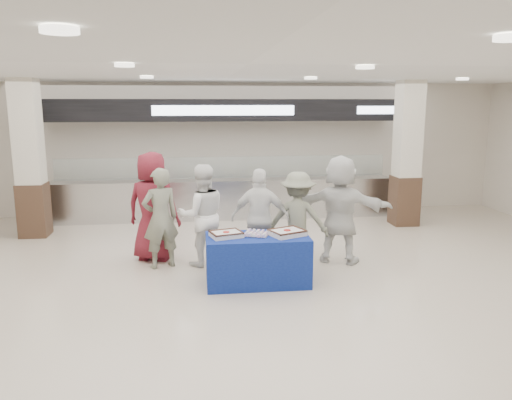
{
  "coord_description": "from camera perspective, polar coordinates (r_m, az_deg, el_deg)",
  "views": [
    {
      "loc": [
        -0.7,
        -6.34,
        2.74
      ],
      "look_at": [
        0.3,
        1.6,
        1.16
      ],
      "focal_mm": 35.0,
      "sensor_mm": 36.0,
      "label": 1
    }
  ],
  "objects": [
    {
      "name": "ground",
      "position": [
        6.94,
        -0.81,
        -12.06
      ],
      "size": [
        14.0,
        14.0,
        0.0
      ],
      "primitive_type": "plane",
      "color": "beige",
      "rests_on": "ground"
    },
    {
      "name": "serving_line",
      "position": [
        11.87,
        -3.68,
        3.48
      ],
      "size": [
        8.7,
        0.85,
        2.8
      ],
      "color": "silver",
      "rests_on": "ground"
    },
    {
      "name": "column_left",
      "position": [
        11.12,
        -24.42,
        3.92
      ],
      "size": [
        0.55,
        0.55,
        3.2
      ],
      "color": "#3B271B",
      "rests_on": "ground"
    },
    {
      "name": "column_right",
      "position": [
        11.61,
        16.85,
        4.7
      ],
      "size": [
        0.55,
        0.55,
        3.2
      ],
      "color": "#3B271B",
      "rests_on": "ground"
    },
    {
      "name": "display_table",
      "position": [
        7.64,
        0.17,
        -6.85
      ],
      "size": [
        1.55,
        0.79,
        0.75
      ],
      "primitive_type": "cube",
      "rotation": [
        0.0,
        0.0,
        -0.01
      ],
      "color": "navy",
      "rests_on": "ground"
    },
    {
      "name": "sheet_cake_left",
      "position": [
        7.49,
        -3.42,
        -3.87
      ],
      "size": [
        0.53,
        0.46,
        0.09
      ],
      "color": "silver",
      "rests_on": "display_table"
    },
    {
      "name": "sheet_cake_right",
      "position": [
        7.57,
        3.59,
        -3.69
      ],
      "size": [
        0.6,
        0.54,
        0.1
      ],
      "color": "silver",
      "rests_on": "display_table"
    },
    {
      "name": "cupcake_tray",
      "position": [
        7.56,
        0.04,
        -3.85
      ],
      "size": [
        0.43,
        0.38,
        0.06
      ],
      "color": "#AAAAAE",
      "rests_on": "display_table"
    },
    {
      "name": "civilian_maroon",
      "position": [
        8.83,
        -11.73,
        -0.73
      ],
      "size": [
        1.08,
        0.87,
        1.91
      ],
      "primitive_type": "imported",
      "rotation": [
        0.0,
        0.0,
        2.82
      ],
      "color": "maroon",
      "rests_on": "ground"
    },
    {
      "name": "soldier_a",
      "position": [
        8.41,
        -10.87,
        -2.06
      ],
      "size": [
        0.72,
        0.61,
        1.69
      ],
      "primitive_type": "imported",
      "rotation": [
        0.0,
        0.0,
        3.54
      ],
      "color": "slate",
      "rests_on": "ground"
    },
    {
      "name": "chef_tall",
      "position": [
        8.44,
        -6.19,
        -1.74
      ],
      "size": [
        0.94,
        0.8,
        1.73
      ],
      "primitive_type": "imported",
      "rotation": [
        0.0,
        0.0,
        3.33
      ],
      "color": "white",
      "rests_on": "ground"
    },
    {
      "name": "chef_short",
      "position": [
        8.32,
        0.5,
        -2.08
      ],
      "size": [
        1.04,
        0.6,
        1.66
      ],
      "primitive_type": "imported",
      "rotation": [
        0.0,
        0.0,
        2.93
      ],
      "color": "white",
      "rests_on": "ground"
    },
    {
      "name": "soldier_b",
      "position": [
        8.45,
        4.78,
        -2.15
      ],
      "size": [
        1.16,
        0.87,
        1.6
      ],
      "primitive_type": "imported",
      "rotation": [
        0.0,
        0.0,
        2.85
      ],
      "color": "slate",
      "rests_on": "ground"
    },
    {
      "name": "civilian_white",
      "position": [
        8.64,
        9.59,
        -1.05
      ],
      "size": [
        1.8,
        1.23,
        1.87
      ],
      "primitive_type": "imported",
      "rotation": [
        0.0,
        0.0,
        2.71
      ],
      "color": "white",
      "rests_on": "ground"
    }
  ]
}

